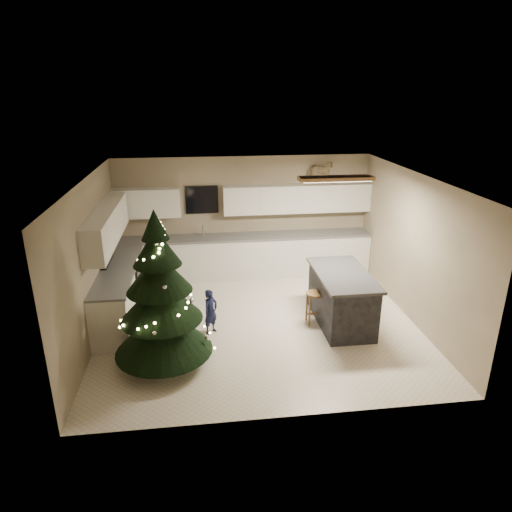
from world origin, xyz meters
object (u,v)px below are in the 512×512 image
object	(u,v)px
island	(341,298)
rocking_horse	(320,172)
bar_stool	(315,300)
christmas_tree	(161,304)
toddler	(211,312)

from	to	relation	value
island	rocking_horse	bearing A→B (deg)	86.06
bar_stool	rocking_horse	world-z (taller)	rocking_horse
island	bar_stool	world-z (taller)	island
island	rocking_horse	xyz separation A→B (m)	(0.17, 2.48, 1.78)
rocking_horse	christmas_tree	bearing A→B (deg)	157.14
toddler	rocking_horse	bearing A→B (deg)	1.73
christmas_tree	toddler	xyz separation A→B (m)	(0.73, 0.83, -0.60)
bar_stool	christmas_tree	world-z (taller)	christmas_tree
christmas_tree	toddler	size ratio (longest dim) A/B	3.06
island	bar_stool	size ratio (longest dim) A/B	2.89
bar_stool	island	bearing A→B (deg)	-4.87
christmas_tree	bar_stool	bearing A→B (deg)	20.22
bar_stool	toddler	xyz separation A→B (m)	(-1.83, -0.11, -0.05)
bar_stool	christmas_tree	bearing A→B (deg)	-159.78
bar_stool	christmas_tree	size ratio (longest dim) A/B	0.24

